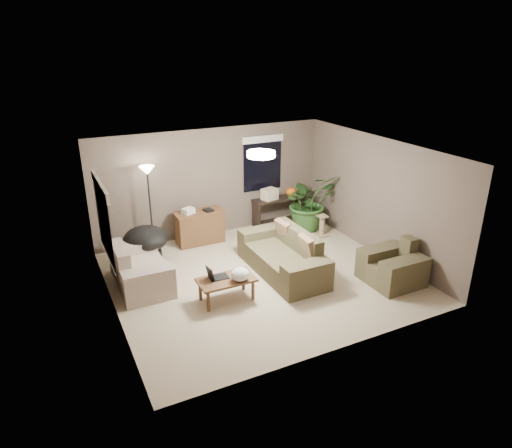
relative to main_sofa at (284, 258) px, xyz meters
name	(u,v)px	position (x,y,z in m)	size (l,w,h in m)	color
room_shell	(261,218)	(-0.53, -0.02, 0.96)	(5.50, 5.50, 5.50)	#C1B28F
main_sofa	(284,258)	(0.00, 0.00, 0.00)	(0.95, 2.20, 0.85)	#46412A
throw_pillows	(296,239)	(0.26, 0.00, 0.36)	(0.27, 1.37, 0.47)	#8C7251
loveseat	(139,271)	(-2.70, 0.72, 0.00)	(0.90, 1.60, 0.85)	beige
armchair	(392,267)	(1.64, -1.27, 0.00)	(0.95, 1.00, 0.85)	brown
coffee_table	(226,282)	(-1.44, -0.50, 0.06)	(1.00, 0.55, 0.42)	brown
laptop	(215,275)	(-1.61, -0.40, 0.19)	(0.38, 0.25, 0.24)	black
plastic_bag	(240,274)	(-1.24, -0.65, 0.24)	(0.33, 0.30, 0.23)	white
desk	(200,227)	(-1.01, 2.07, 0.08)	(1.10, 0.50, 0.75)	brown
desk_papers	(192,211)	(-1.17, 2.06, 0.51)	(0.71, 0.32, 0.12)	silver
console_table	(278,210)	(1.04, 2.12, 0.14)	(1.30, 0.40, 0.75)	black
pumpkin	(291,192)	(1.39, 2.12, 0.56)	(0.26, 0.26, 0.21)	orange
cardboard_box	(270,194)	(0.79, 2.12, 0.59)	(0.36, 0.27, 0.27)	beige
papasan_chair	(146,242)	(-2.35, 1.57, 0.17)	(1.09, 1.09, 0.80)	black
floor_lamp	(148,181)	(-2.08, 2.09, 1.30)	(0.32, 0.32, 1.91)	black
ceiling_fixture	(261,154)	(-0.53, -0.02, 2.15)	(0.50, 0.50, 0.10)	white
houseplant	(308,208)	(1.62, 1.69, 0.25)	(1.26, 1.40, 1.09)	#2D5923
cat_scratching_post	(322,227)	(1.70, 1.19, -0.08)	(0.32, 0.32, 0.50)	tan
window_left	(102,208)	(-3.26, 0.28, 1.49)	(0.05, 1.56, 1.33)	black
window_back	(263,154)	(0.77, 2.45, 1.49)	(1.06, 0.05, 1.33)	black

